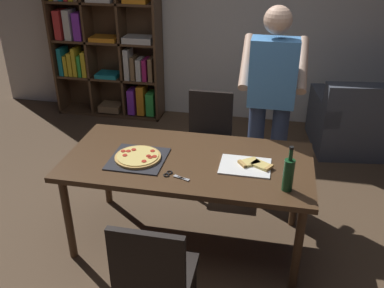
{
  "coord_description": "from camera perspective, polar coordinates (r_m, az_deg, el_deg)",
  "views": [
    {
      "loc": [
        0.57,
        -2.64,
        2.28
      ],
      "look_at": [
        0.0,
        0.15,
        0.8
      ],
      "focal_mm": 39.47,
      "sensor_mm": 36.0,
      "label": 1
    }
  ],
  "objects": [
    {
      "name": "pizza_slices_on_towel",
      "position": [
        3.03,
        7.67,
        -2.88
      ],
      "size": [
        0.38,
        0.28,
        0.03
      ],
      "color": "white",
      "rests_on": "dining_table"
    },
    {
      "name": "back_wall",
      "position": [
        5.34,
        5.56,
        17.89
      ],
      "size": [
        6.4,
        0.1,
        2.8
      ],
      "primitive_type": "cube",
      "color": "silver",
      "rests_on": "ground_plane"
    },
    {
      "name": "chair_near_camera",
      "position": [
        2.52,
        -5.2,
        -17.21
      ],
      "size": [
        0.42,
        0.42,
        0.9
      ],
      "color": "black",
      "rests_on": "ground_plane"
    },
    {
      "name": "person_serving_pizza",
      "position": [
        3.59,
        10.6,
        6.08
      ],
      "size": [
        0.55,
        0.54,
        1.75
      ],
      "color": "#38476B",
      "rests_on": "ground_plane"
    },
    {
      "name": "pepperoni_pizza_on_tray",
      "position": [
        3.12,
        -7.32,
        -1.82
      ],
      "size": [
        0.4,
        0.4,
        0.04
      ],
      "color": "#2D2D33",
      "rests_on": "dining_table"
    },
    {
      "name": "bookshelf",
      "position": [
        5.62,
        -11.57,
        13.15
      ],
      "size": [
        1.4,
        0.35,
        1.95
      ],
      "color": "#513823",
      "rests_on": "ground_plane"
    },
    {
      "name": "wine_bottle",
      "position": [
        2.77,
        12.9,
        -3.96
      ],
      "size": [
        0.07,
        0.07,
        0.32
      ],
      "color": "#194723",
      "rests_on": "dining_table"
    },
    {
      "name": "dining_table",
      "position": [
        3.14,
        -0.55,
        -3.19
      ],
      "size": [
        1.81,
        0.9,
        0.75
      ],
      "color": "#4C331E",
      "rests_on": "ground_plane"
    },
    {
      "name": "chair_far_side",
      "position": [
        4.03,
        2.25,
        1.42
      ],
      "size": [
        0.42,
        0.42,
        0.9
      ],
      "color": "black",
      "rests_on": "ground_plane"
    },
    {
      "name": "ground_plane",
      "position": [
        3.54,
        -0.5,
        -12.7
      ],
      "size": [
        12.0,
        12.0,
        0.0
      ],
      "primitive_type": "plane",
      "color": "brown"
    },
    {
      "name": "kitchen_scissors",
      "position": [
        2.9,
        -2.62,
        -4.23
      ],
      "size": [
        0.2,
        0.11,
        0.01
      ],
      "color": "silver",
      "rests_on": "dining_table"
    }
  ]
}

